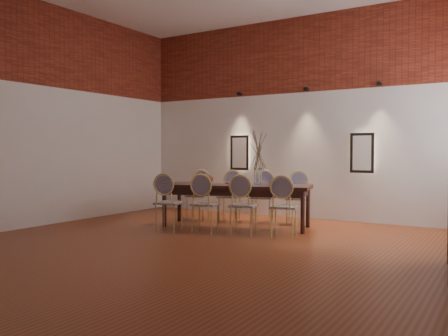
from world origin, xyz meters
The scene contains 23 objects.
floor centered at (0.00, 0.00, -0.01)m, with size 7.00×7.00×0.02m, color brown.
wall_back centered at (0.00, 3.55, 2.00)m, with size 7.00×0.10×4.00m, color silver.
wall_left centered at (-3.55, 0.00, 2.00)m, with size 0.10×7.00×4.00m, color silver.
brick_band_back centered at (0.00, 3.48, 3.25)m, with size 7.00×0.02×1.50m, color maroon.
brick_band_left centered at (-3.48, 0.00, 3.25)m, with size 0.02×7.00×1.50m, color maroon.
niche_left centered at (-1.30, 3.45, 1.30)m, with size 0.36×0.06×0.66m, color #FFEAC6.
niche_right centered at (1.30, 3.45, 1.30)m, with size 0.36×0.06×0.66m, color #FFEAC6.
spot_fixture_left centered at (-1.30, 3.42, 2.55)m, with size 0.08×0.08×0.10m, color black.
spot_fixture_mid centered at (0.20, 3.42, 2.55)m, with size 0.08×0.08×0.10m, color black.
spot_fixture_right centered at (1.60, 3.42, 2.55)m, with size 0.08×0.08×0.10m, color black.
dining_table centered at (-0.45, 1.80, 0.38)m, with size 2.59×0.83×0.75m, color #361915.
chair_near_a centered at (-1.22, 0.89, 0.47)m, with size 0.44×0.44×0.94m, color tan, non-canonical shape.
chair_near_b centered at (-0.60, 1.04, 0.47)m, with size 0.44×0.44×0.94m, color tan, non-canonical shape.
chair_near_c centered at (0.03, 1.20, 0.47)m, with size 0.44×0.44×0.94m, color tan, non-canonical shape.
chair_near_d centered at (0.66, 1.36, 0.47)m, with size 0.44×0.44×0.94m, color tan, non-canonical shape.
chair_far_a centered at (-1.56, 2.23, 0.47)m, with size 0.44×0.44×0.94m, color tan, non-canonical shape.
chair_far_b centered at (-0.94, 2.39, 0.47)m, with size 0.44×0.44×0.94m, color tan, non-canonical shape.
chair_far_c centered at (-0.31, 2.55, 0.47)m, with size 0.44×0.44×0.94m, color tan, non-canonical shape.
chair_far_d centered at (0.32, 2.71, 0.47)m, with size 0.44×0.44×0.94m, color tan, non-canonical shape.
vase centered at (-0.07, 1.89, 0.90)m, with size 0.14×0.14×0.30m, color silver.
dried_branches centered at (-0.07, 1.89, 1.35)m, with size 0.50×0.50×0.70m, color brown, non-canonical shape.
bowl centered at (-0.95, 1.62, 0.84)m, with size 0.24×0.24×0.18m, color #602F17.
book centered at (-0.57, 1.92, 0.77)m, with size 0.26×0.18×0.03m, color #972E5A.
Camera 1 is at (3.69, -5.37, 1.33)m, focal length 38.00 mm.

